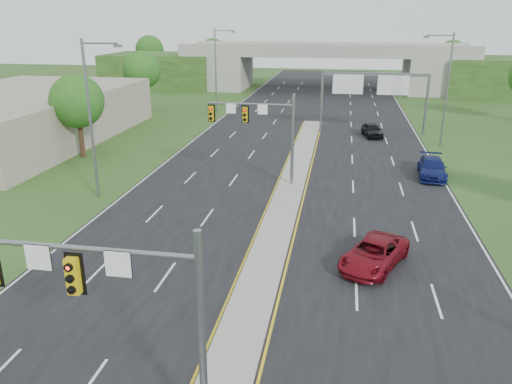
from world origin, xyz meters
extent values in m
cube|color=black|center=(0.00, 35.00, 0.01)|extent=(24.00, 160.00, 0.02)
cube|color=gray|center=(0.00, 23.00, 0.10)|extent=(2.00, 54.00, 0.16)
cube|color=gold|center=(-1.15, 23.00, 0.03)|extent=(0.12, 54.00, 0.01)
cube|color=gold|center=(1.15, 23.00, 0.03)|extent=(0.12, 54.00, 0.01)
cube|color=silver|center=(-11.80, 35.00, 0.03)|extent=(0.12, 160.00, 0.01)
cube|color=silver|center=(11.80, 35.00, 0.03)|extent=(0.12, 160.00, 0.01)
cylinder|color=slate|center=(0.00, 0.00, 3.50)|extent=(0.24, 0.24, 7.00)
cylinder|color=slate|center=(-3.25, 0.00, 6.20)|extent=(6.50, 0.16, 0.16)
cube|color=gold|center=(-3.58, -0.25, 5.45)|extent=(0.35, 0.25, 1.10)
cube|color=black|center=(-3.58, -0.11, 5.45)|extent=(0.55, 0.04, 1.30)
sphere|color=#FF0C05|center=(-3.58, -0.38, 5.80)|extent=(0.20, 0.20, 0.20)
cube|color=white|center=(-4.68, -0.10, 5.85)|extent=(0.75, 0.04, 0.75)
cube|color=white|center=(-2.27, -0.10, 5.85)|extent=(0.75, 0.04, 0.75)
cylinder|color=slate|center=(0.00, 25.00, 3.50)|extent=(0.24, 0.24, 7.00)
cylinder|color=slate|center=(-3.25, 25.00, 6.20)|extent=(6.50, 0.16, 0.16)
cube|color=gold|center=(-3.58, 24.75, 5.45)|extent=(0.35, 0.25, 1.10)
cube|color=gold|center=(-6.17, 24.75, 5.45)|extent=(0.35, 0.25, 1.10)
cube|color=black|center=(-3.58, 24.89, 5.45)|extent=(0.55, 0.04, 1.30)
cube|color=black|center=(-6.17, 24.89, 5.45)|extent=(0.55, 0.04, 1.30)
sphere|color=#FF0C05|center=(-3.58, 24.62, 5.80)|extent=(0.20, 0.20, 0.20)
sphere|color=#FF0C05|center=(-6.17, 24.62, 5.80)|extent=(0.20, 0.20, 0.20)
cube|color=white|center=(-4.68, 24.90, 5.85)|extent=(0.75, 0.04, 0.75)
cube|color=white|center=(-2.27, 24.90, 5.85)|extent=(0.75, 0.04, 0.75)
cylinder|color=slate|center=(1.20, 45.00, 3.30)|extent=(0.28, 0.28, 6.60)
cylinder|color=slate|center=(12.50, 45.00, 3.30)|extent=(0.28, 0.28, 6.60)
cube|color=slate|center=(6.85, 45.00, 6.50)|extent=(11.50, 0.35, 0.35)
cube|color=#0C5A1C|center=(4.00, 44.80, 5.40)|extent=(3.20, 0.08, 2.00)
cube|color=#0C5A1C|center=(8.80, 44.80, 5.40)|extent=(3.20, 0.08, 2.00)
cube|color=silver|center=(4.00, 44.75, 5.40)|extent=(3.30, 0.03, 2.10)
cube|color=silver|center=(8.80, 44.75, 5.40)|extent=(3.30, 0.03, 2.10)
cube|color=gray|center=(-17.00, 80.00, 3.00)|extent=(6.00, 12.00, 6.00)
cube|color=gray|center=(17.00, 80.00, 3.00)|extent=(6.00, 12.00, 6.00)
cube|color=#273F16|center=(-30.00, 80.00, 3.00)|extent=(20.00, 14.00, 6.00)
cube|color=#273F16|center=(30.00, 80.00, 3.00)|extent=(20.00, 14.00, 6.00)
cube|color=gray|center=(0.00, 80.00, 6.60)|extent=(50.00, 12.00, 1.20)
cube|color=gray|center=(0.00, 74.20, 7.65)|extent=(50.00, 0.40, 0.90)
cube|color=gray|center=(0.00, 85.80, 7.65)|extent=(50.00, 0.40, 0.90)
cylinder|color=slate|center=(-13.50, 20.00, 5.50)|extent=(0.20, 0.20, 11.00)
cylinder|color=slate|center=(-12.25, 20.00, 10.70)|extent=(2.50, 0.12, 0.12)
cube|color=slate|center=(-11.00, 20.00, 10.55)|extent=(0.50, 0.25, 0.18)
cylinder|color=slate|center=(-13.50, 55.00, 5.50)|extent=(0.20, 0.20, 11.00)
cylinder|color=slate|center=(-12.25, 55.00, 10.70)|extent=(2.50, 0.12, 0.12)
cube|color=slate|center=(-11.00, 55.00, 10.55)|extent=(0.50, 0.25, 0.18)
cylinder|color=slate|center=(13.50, 40.00, 5.50)|extent=(0.20, 0.20, 11.00)
cylinder|color=slate|center=(12.25, 40.00, 10.70)|extent=(2.50, 0.12, 0.12)
cube|color=slate|center=(11.00, 40.00, 10.55)|extent=(0.50, 0.25, 0.18)
cylinder|color=#382316|center=(-20.00, 30.00, 2.00)|extent=(0.44, 0.44, 4.00)
sphere|color=#1E4A13|center=(-20.00, 30.00, 5.20)|extent=(4.80, 4.80, 4.80)
cylinder|color=#382316|center=(-24.00, 55.00, 2.12)|extent=(0.44, 0.44, 4.25)
sphere|color=#1E4A13|center=(-24.00, 55.00, 5.53)|extent=(5.20, 5.20, 5.20)
cylinder|color=#382316|center=(-38.00, 94.00, 2.25)|extent=(0.44, 0.44, 4.50)
sphere|color=#1E4A13|center=(-38.00, 94.00, 5.85)|extent=(6.00, 6.00, 6.00)
cylinder|color=#382316|center=(-24.00, 94.00, 2.12)|extent=(0.44, 0.44, 4.25)
sphere|color=#1E4A13|center=(-24.00, 94.00, 5.53)|extent=(5.60, 5.60, 5.60)
cylinder|color=#382316|center=(24.00, 94.00, 2.12)|extent=(0.44, 0.44, 4.25)
sphere|color=#1E4A13|center=(24.00, 94.00, 5.53)|extent=(5.60, 5.60, 5.60)
cube|color=gray|center=(-30.00, 35.00, 2.50)|extent=(18.00, 30.00, 5.00)
imported|color=maroon|center=(5.59, 12.48, 0.72)|extent=(4.22, 5.55, 1.40)
imported|color=#0D154F|center=(11.00, 29.15, 0.77)|extent=(2.51, 5.32, 1.50)
imported|color=black|center=(6.88, 43.25, 0.75)|extent=(2.53, 4.53, 1.46)
camera|label=1|loc=(3.56, -11.52, 12.24)|focal=35.00mm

